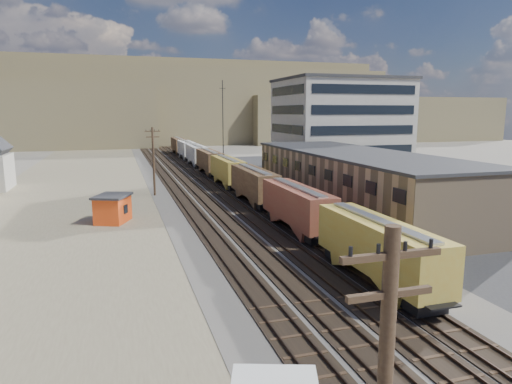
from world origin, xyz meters
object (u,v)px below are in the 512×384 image
object	(u,v)px
maintenance_shed	(113,208)
parked_car_blue	(375,184)
utility_pole_north	(154,160)
parked_car_silver	(494,222)
freight_train	(218,164)

from	to	relation	value
maintenance_shed	parked_car_blue	world-z (taller)	maintenance_shed
utility_pole_north	parked_car_silver	xyz separation A→B (m)	(32.17, -30.49, -4.47)
maintenance_shed	parked_car_silver	size ratio (longest dim) A/B	0.92
freight_train	parked_car_blue	distance (m)	27.83
maintenance_shed	parked_car_blue	size ratio (longest dim) A/B	1.02
parked_car_silver	parked_car_blue	distance (m)	27.20
parked_car_silver	parked_car_blue	size ratio (longest dim) A/B	1.11
utility_pole_north	maintenance_shed	distance (m)	16.88
utility_pole_north	parked_car_blue	world-z (taller)	utility_pole_north
freight_train	parked_car_blue	bearing A→B (deg)	-36.16
freight_train	parked_car_silver	world-z (taller)	freight_train
freight_train	utility_pole_north	distance (m)	18.05
freight_train	maintenance_shed	xyz separation A→B (m)	(-18.10, -28.38, -1.19)
utility_pole_north	parked_car_silver	bearing A→B (deg)	-43.47
freight_train	maintenance_shed	size ratio (longest dim) A/B	23.00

